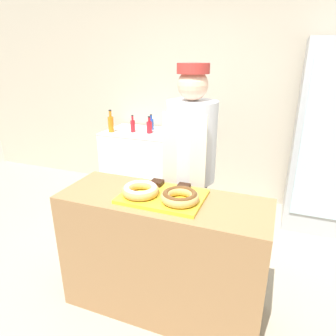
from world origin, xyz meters
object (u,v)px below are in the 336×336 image
Objects in this scene: baker_person at (190,171)px; bottle_orange at (111,123)px; brownie_back_right at (183,187)px; brownie_back_left at (157,183)px; serving_tray at (163,196)px; beverage_fridge at (327,140)px; bottle_red at (133,126)px; bottle_blue at (151,124)px; donut_light_glaze at (140,190)px; donut_chocolate_glaze at (180,196)px; chest_freezer at (146,164)px; bottle_red_b at (149,127)px.

baker_person reaches higher than bottle_orange.
brownie_back_right is 0.05× the size of baker_person.
serving_tray is at bearing -54.25° from brownie_back_left.
bottle_red is at bearing -178.10° from beverage_fridge.
bottle_blue is (0.17, 0.20, -0.01)m from bottle_red.
beverage_fridge is 7.07× the size of bottle_orange.
donut_light_glaze and donut_chocolate_glaze have the same top height.
beverage_fridge is at bearing -0.18° from chest_freezer.
bottle_orange is at bearing 131.04° from brownie_back_left.
bottle_blue is (-0.81, 1.72, 0.02)m from brownie_back_left.
chest_freezer is 5.15× the size of bottle_blue.
bottle_orange is at bearing 135.32° from brownie_back_right.
brownie_back_right is 0.38× the size of bottle_red.
bottle_red is 0.77× the size of bottle_orange.
baker_person reaches higher than donut_chocolate_glaze.
chest_freezer is (-1.04, 1.60, -0.50)m from brownie_back_right.
beverage_fridge reaches higher than chest_freezer.
beverage_fridge is (1.14, 1.73, 0.06)m from serving_tray.
serving_tray is at bearing -62.94° from bottle_red_b.
donut_chocolate_glaze is 0.14× the size of baker_person.
brownie_back_left is at bearing 125.75° from serving_tray.
bottle_red is (-0.94, 1.70, 0.01)m from donut_light_glaze.
serving_tray is 2.21× the size of donut_light_glaze.
beverage_fridge reaches higher than brownie_back_right.
donut_chocolate_glaze reaches higher than serving_tray.
brownie_back_right is at bearing -44.68° from bottle_orange.
donut_chocolate_glaze is 0.30m from brownie_back_left.
donut_chocolate_glaze is 1.15× the size of bottle_red.
donut_chocolate_glaze is at bearing -58.85° from chest_freezer.
bottle_blue is at bearing 176.45° from beverage_fridge.
bottle_red is at bearing -174.66° from bottle_red_b.
donut_light_glaze reaches higher than chest_freezer.
brownie_back_right is 0.41× the size of bottle_blue.
brownie_back_left is at bearing 141.54° from donut_chocolate_glaze.
bottle_blue is (0.03, 0.12, 0.52)m from chest_freezer.
bottle_orange is (-1.47, 1.61, 0.03)m from donut_chocolate_glaze.
bottle_red reaches higher than bottle_blue.
donut_chocolate_glaze is 1.99m from bottle_red_b.
bottle_orange reaches higher than bottle_red_b.
bottle_orange is (-1.34, 1.56, 0.08)m from serving_tray.
chest_freezer is (-0.97, 1.21, -0.47)m from baker_person.
bottle_orange is (-2.48, -0.17, 0.02)m from beverage_fridge.
donut_chocolate_glaze is at bearing -54.53° from bottle_red.
serving_tray is 0.17m from brownie_back_left.
donut_light_glaze reaches higher than brownie_back_left.
bottle_blue is (-1.05, 1.90, 0.00)m from donut_chocolate_glaze.
baker_person is (0.13, 0.39, -0.03)m from brownie_back_left.
donut_chocolate_glaze reaches higher than brownie_back_right.
chest_freezer is at bearing 179.82° from beverage_fridge.
bottle_blue is (-1.01, 1.72, 0.02)m from brownie_back_right.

